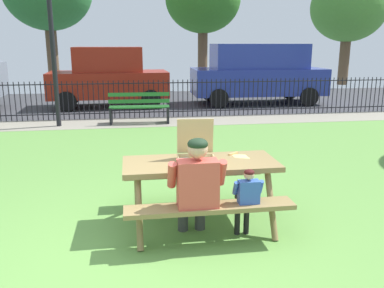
{
  "coord_description": "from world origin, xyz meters",
  "views": [
    {
      "loc": [
        -0.02,
        -3.54,
        2.12
      ],
      "look_at": [
        0.8,
        1.88,
        0.75
      ],
      "focal_mm": 38.08,
      "sensor_mm": 36.0,
      "label": 1
    }
  ],
  "objects_px": {
    "pizza_box_open": "(196,154)",
    "adult_at_table": "(196,186)",
    "parked_car_left": "(109,77)",
    "picnic_table_foreground": "(200,175)",
    "parked_car_center": "(258,72)",
    "park_bench_center": "(139,108)",
    "lamp_post_walkway": "(50,14)",
    "child_at_table": "(247,197)",
    "pizza_slice_on_table": "(239,155)",
    "far_tree_midright": "(349,8)"
  },
  "relations": [
    {
      "from": "parked_car_left",
      "to": "adult_at_table",
      "type": "bearing_deg",
      "value": -82.31
    },
    {
      "from": "child_at_table",
      "to": "parked_car_center",
      "type": "relative_size",
      "value": 0.18
    },
    {
      "from": "park_bench_center",
      "to": "parked_car_left",
      "type": "bearing_deg",
      "value": 106.36
    },
    {
      "from": "pizza_box_open",
      "to": "adult_at_table",
      "type": "bearing_deg",
      "value": -99.09
    },
    {
      "from": "child_at_table",
      "to": "parked_car_left",
      "type": "bearing_deg",
      "value": 100.71
    },
    {
      "from": "pizza_slice_on_table",
      "to": "parked_car_center",
      "type": "bearing_deg",
      "value": 71.19
    },
    {
      "from": "park_bench_center",
      "to": "lamp_post_walkway",
      "type": "bearing_deg",
      "value": -178.61
    },
    {
      "from": "lamp_post_walkway",
      "to": "parked_car_left",
      "type": "xyz_separation_m",
      "value": [
        1.18,
        3.19,
        -1.79
      ]
    },
    {
      "from": "child_at_table",
      "to": "park_bench_center",
      "type": "height_order",
      "value": "park_bench_center"
    },
    {
      "from": "adult_at_table",
      "to": "child_at_table",
      "type": "height_order",
      "value": "adult_at_table"
    },
    {
      "from": "picnic_table_foreground",
      "to": "pizza_box_open",
      "type": "distance_m",
      "value": 0.27
    },
    {
      "from": "adult_at_table",
      "to": "picnic_table_foreground",
      "type": "bearing_deg",
      "value": 75.51
    },
    {
      "from": "picnic_table_foreground",
      "to": "pizza_slice_on_table",
      "type": "distance_m",
      "value": 0.56
    },
    {
      "from": "pizza_box_open",
      "to": "park_bench_center",
      "type": "bearing_deg",
      "value": 94.59
    },
    {
      "from": "picnic_table_foreground",
      "to": "parked_car_center",
      "type": "xyz_separation_m",
      "value": [
        3.69,
        9.52,
        0.5
      ]
    },
    {
      "from": "lamp_post_walkway",
      "to": "parked_car_center",
      "type": "xyz_separation_m",
      "value": [
        6.35,
        3.19,
        -1.7
      ]
    },
    {
      "from": "park_bench_center",
      "to": "parked_car_center",
      "type": "distance_m",
      "value": 5.33
    },
    {
      "from": "child_at_table",
      "to": "parked_car_center",
      "type": "bearing_deg",
      "value": 71.95
    },
    {
      "from": "picnic_table_foreground",
      "to": "lamp_post_walkway",
      "type": "relative_size",
      "value": 0.39
    },
    {
      "from": "pizza_box_open",
      "to": "lamp_post_walkway",
      "type": "bearing_deg",
      "value": 112.42
    },
    {
      "from": "adult_at_table",
      "to": "parked_car_center",
      "type": "relative_size",
      "value": 0.26
    },
    {
      "from": "picnic_table_foreground",
      "to": "parked_car_left",
      "type": "height_order",
      "value": "parked_car_left"
    },
    {
      "from": "child_at_table",
      "to": "parked_car_center",
      "type": "height_order",
      "value": "parked_car_center"
    },
    {
      "from": "picnic_table_foreground",
      "to": "park_bench_center",
      "type": "relative_size",
      "value": 1.12
    },
    {
      "from": "pizza_slice_on_table",
      "to": "lamp_post_walkway",
      "type": "relative_size",
      "value": 0.06
    },
    {
      "from": "pizza_box_open",
      "to": "parked_car_center",
      "type": "height_order",
      "value": "parked_car_center"
    },
    {
      "from": "picnic_table_foreground",
      "to": "adult_at_table",
      "type": "distance_m",
      "value": 0.52
    },
    {
      "from": "pizza_box_open",
      "to": "parked_car_left",
      "type": "height_order",
      "value": "parked_car_left"
    },
    {
      "from": "adult_at_table",
      "to": "lamp_post_walkway",
      "type": "xyz_separation_m",
      "value": [
        -2.53,
        6.83,
        2.14
      ]
    },
    {
      "from": "park_bench_center",
      "to": "parked_car_left",
      "type": "relative_size",
      "value": 0.41
    },
    {
      "from": "child_at_table",
      "to": "park_bench_center",
      "type": "distance_m",
      "value": 6.98
    },
    {
      "from": "child_at_table",
      "to": "lamp_post_walkway",
      "type": "xyz_separation_m",
      "value": [
        -3.08,
        6.86,
        2.29
      ]
    },
    {
      "from": "pizza_box_open",
      "to": "adult_at_table",
      "type": "distance_m",
      "value": 0.55
    },
    {
      "from": "picnic_table_foreground",
      "to": "parked_car_center",
      "type": "distance_m",
      "value": 10.22
    },
    {
      "from": "parked_car_center",
      "to": "pizza_box_open",
      "type": "bearing_deg",
      "value": -111.45
    },
    {
      "from": "adult_at_table",
      "to": "parked_car_left",
      "type": "bearing_deg",
      "value": 97.69
    },
    {
      "from": "pizza_box_open",
      "to": "parked_car_left",
      "type": "bearing_deg",
      "value": 98.56
    },
    {
      "from": "pizza_box_open",
      "to": "adult_at_table",
      "type": "height_order",
      "value": "pizza_box_open"
    },
    {
      "from": "child_at_table",
      "to": "pizza_slice_on_table",
      "type": "bearing_deg",
      "value": 82.57
    },
    {
      "from": "child_at_table",
      "to": "adult_at_table",
      "type": "bearing_deg",
      "value": 177.26
    },
    {
      "from": "parked_car_left",
      "to": "picnic_table_foreground",
      "type": "bearing_deg",
      "value": -81.14
    },
    {
      "from": "far_tree_midright",
      "to": "park_bench_center",
      "type": "bearing_deg",
      "value": -139.85
    },
    {
      "from": "picnic_table_foreground",
      "to": "pizza_box_open",
      "type": "xyz_separation_m",
      "value": [
        -0.05,
        -0.0,
        0.26
      ]
    },
    {
      "from": "parked_car_left",
      "to": "pizza_box_open",
      "type": "bearing_deg",
      "value": -81.44
    },
    {
      "from": "pizza_slice_on_table",
      "to": "parked_car_left",
      "type": "relative_size",
      "value": 0.07
    },
    {
      "from": "adult_at_table",
      "to": "far_tree_midright",
      "type": "bearing_deg",
      "value": 57.18
    },
    {
      "from": "pizza_box_open",
      "to": "parked_car_center",
      "type": "relative_size",
      "value": 0.11
    },
    {
      "from": "adult_at_table",
      "to": "parked_car_left",
      "type": "xyz_separation_m",
      "value": [
        -1.35,
        10.02,
        0.35
      ]
    },
    {
      "from": "child_at_table",
      "to": "pizza_box_open",
      "type": "bearing_deg",
      "value": 131.58
    },
    {
      "from": "child_at_table",
      "to": "parked_car_left",
      "type": "distance_m",
      "value": 10.24
    }
  ]
}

